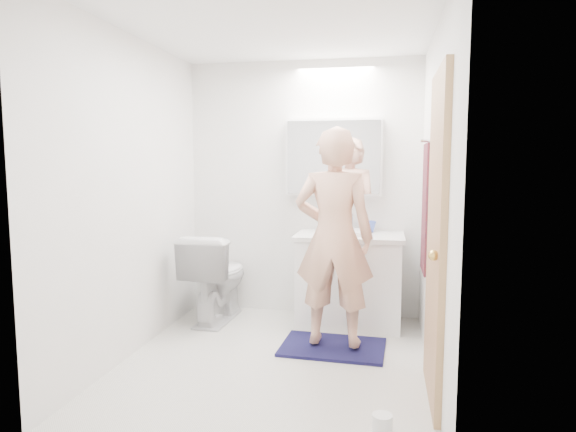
% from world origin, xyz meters
% --- Properties ---
extents(floor, '(2.50, 2.50, 0.00)m').
position_xyz_m(floor, '(0.00, 0.00, 0.00)').
color(floor, silver).
rests_on(floor, ground).
extents(ceiling, '(2.50, 2.50, 0.00)m').
position_xyz_m(ceiling, '(0.00, 0.00, 2.40)').
color(ceiling, white).
rests_on(ceiling, floor).
extents(wall_back, '(2.50, 0.00, 2.50)m').
position_xyz_m(wall_back, '(0.00, 1.25, 1.20)').
color(wall_back, white).
rests_on(wall_back, floor).
extents(wall_front, '(2.50, 0.00, 2.50)m').
position_xyz_m(wall_front, '(0.00, -1.25, 1.20)').
color(wall_front, white).
rests_on(wall_front, floor).
extents(wall_left, '(0.00, 2.50, 2.50)m').
position_xyz_m(wall_left, '(-1.10, 0.00, 1.20)').
color(wall_left, white).
rests_on(wall_left, floor).
extents(wall_right, '(0.00, 2.50, 2.50)m').
position_xyz_m(wall_right, '(1.10, 0.00, 1.20)').
color(wall_right, white).
rests_on(wall_right, floor).
extents(vanity_cabinet, '(0.90, 0.55, 0.78)m').
position_xyz_m(vanity_cabinet, '(0.47, 0.96, 0.39)').
color(vanity_cabinet, white).
rests_on(vanity_cabinet, floor).
extents(countertop, '(0.95, 0.58, 0.04)m').
position_xyz_m(countertop, '(0.47, 0.96, 0.80)').
color(countertop, white).
rests_on(countertop, vanity_cabinet).
extents(sink_basin, '(0.36, 0.36, 0.03)m').
position_xyz_m(sink_basin, '(0.47, 0.99, 0.84)').
color(sink_basin, white).
rests_on(sink_basin, countertop).
extents(faucet, '(0.02, 0.02, 0.16)m').
position_xyz_m(faucet, '(0.47, 1.19, 0.90)').
color(faucet, silver).
rests_on(faucet, countertop).
extents(medicine_cabinet, '(0.88, 0.14, 0.70)m').
position_xyz_m(medicine_cabinet, '(0.30, 1.18, 1.50)').
color(medicine_cabinet, white).
rests_on(medicine_cabinet, wall_back).
extents(mirror_panel, '(0.84, 0.01, 0.66)m').
position_xyz_m(mirror_panel, '(0.30, 1.10, 1.50)').
color(mirror_panel, silver).
rests_on(mirror_panel, medicine_cabinet).
extents(toilet, '(0.50, 0.82, 0.82)m').
position_xyz_m(toilet, '(-0.74, 0.85, 0.41)').
color(toilet, white).
rests_on(toilet, floor).
extents(bath_rug, '(0.82, 0.59, 0.02)m').
position_xyz_m(bath_rug, '(0.39, 0.33, 0.01)').
color(bath_rug, '#131238').
rests_on(bath_rug, floor).
extents(person, '(0.63, 0.43, 1.67)m').
position_xyz_m(person, '(0.39, 0.33, 0.88)').
color(person, '#DEA385').
rests_on(person, bath_rug).
extents(door, '(0.04, 0.80, 2.00)m').
position_xyz_m(door, '(1.08, -0.35, 1.00)').
color(door, tan).
rests_on(door, wall_right).
extents(door_knob, '(0.06, 0.06, 0.06)m').
position_xyz_m(door_knob, '(1.04, -0.65, 0.95)').
color(door_knob, gold).
rests_on(door_knob, door).
extents(towel, '(0.02, 0.42, 1.00)m').
position_xyz_m(towel, '(1.08, 0.55, 1.10)').
color(towel, '#111D35').
rests_on(towel, wall_right).
extents(towel_hook, '(0.07, 0.02, 0.02)m').
position_xyz_m(towel_hook, '(1.07, 0.55, 1.62)').
color(towel_hook, silver).
rests_on(towel_hook, wall_right).
extents(soap_bottle_a, '(0.11, 0.11, 0.20)m').
position_xyz_m(soap_bottle_a, '(0.20, 1.11, 0.92)').
color(soap_bottle_a, beige).
rests_on(soap_bottle_a, countertop).
extents(soap_bottle_b, '(0.12, 0.11, 0.18)m').
position_xyz_m(soap_bottle_b, '(0.33, 1.15, 0.91)').
color(soap_bottle_b, '#4F6DA9').
rests_on(soap_bottle_b, countertop).
extents(toothbrush_cup, '(0.14, 0.14, 0.10)m').
position_xyz_m(toothbrush_cup, '(0.64, 1.12, 0.87)').
color(toothbrush_cup, '#435ECA').
rests_on(toothbrush_cup, countertop).
extents(toilet_paper_roll, '(0.11, 0.11, 0.10)m').
position_xyz_m(toilet_paper_roll, '(0.78, -0.83, 0.05)').
color(toilet_paper_roll, white).
rests_on(toilet_paper_roll, floor).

